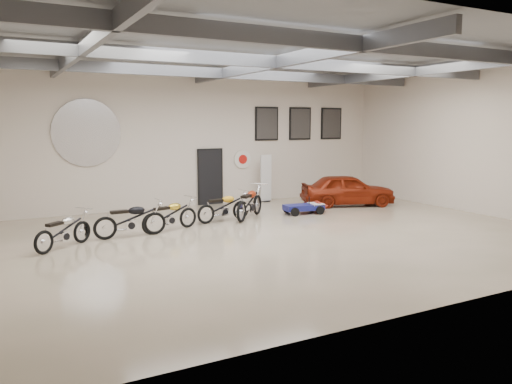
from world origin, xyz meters
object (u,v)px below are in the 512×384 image
banner_stand (266,178)px  motorcycle_silver (63,230)px  motorcycle_red (250,202)px  go_kart (307,205)px  motorcycle_black (130,219)px  vintage_car (348,190)px  motorcycle_gold (170,214)px  motorcycle_yellow (224,206)px

banner_stand → motorcycle_silver: banner_stand is taller
banner_stand → motorcycle_red: 3.59m
motorcycle_red → go_kart: (2.18, -0.17, -0.24)m
go_kart → motorcycle_black: bearing=-165.7°
banner_stand → motorcycle_black: bearing=-157.7°
vintage_car → motorcycle_silver: bearing=121.1°
motorcycle_gold → motorcycle_yellow: (1.97, 0.55, 0.00)m
banner_stand → go_kart: (-0.00, -2.99, -0.63)m
banner_stand → motorcycle_silver: size_ratio=1.04×
vintage_car → motorcycle_red: bearing=118.1°
banner_stand → motorcycle_gold: bearing=-154.1°
vintage_car → motorcycle_gold: bearing=119.9°
motorcycle_gold → motorcycle_black: bearing=174.1°
motorcycle_yellow → motorcycle_red: size_ratio=0.90×
motorcycle_silver → motorcycle_black: (1.80, 0.46, 0.04)m
motorcycle_silver → motorcycle_red: motorcycle_red is taller
motorcycle_gold → motorcycle_yellow: size_ratio=0.99×
motorcycle_red → go_kart: 2.19m
motorcycle_yellow → motorcycle_silver: bearing=-174.1°
banner_stand → motorcycle_black: 7.36m
motorcycle_silver → vintage_car: vintage_car is taller
motorcycle_silver → go_kart: motorcycle_silver is taller
motorcycle_silver → vintage_car: (10.47, 1.93, 0.13)m
motorcycle_yellow → motorcycle_red: 0.98m
go_kart → motorcycle_gold: bearing=-167.0°
motorcycle_black → motorcycle_yellow: (3.19, 0.81, -0.02)m
motorcycle_yellow → motorcycle_red: motorcycle_red is taller
motorcycle_yellow → go_kart: size_ratio=1.12×
motorcycle_red → go_kart: bearing=-46.5°
motorcycle_silver → motorcycle_yellow: 5.15m
motorcycle_silver → banner_stand: bearing=-10.9°
motorcycle_yellow → motorcycle_gold: bearing=-172.7°
motorcycle_black → motorcycle_gold: bearing=11.0°
banner_stand → vintage_car: 3.25m
motorcycle_black → go_kart: size_ratio=1.17×
motorcycle_silver → motorcycle_red: 6.11m
vintage_car → motorcycle_yellow: bearing=117.5°
banner_stand → go_kart: 3.06m
motorcycle_red → motorcycle_black: bearing=149.8°
motorcycle_black → motorcycle_gold: (1.22, 0.26, -0.02)m
banner_stand → motorcycle_yellow: 4.31m
motorcycle_yellow → vintage_car: 5.53m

